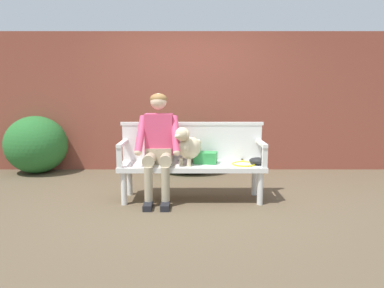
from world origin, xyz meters
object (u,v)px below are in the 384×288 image
Objects in this scene: tennis_racket at (243,163)px; baseball_glove at (258,161)px; dog_on_bench at (188,146)px; garden_bench at (192,168)px; person_seated at (159,143)px; sports_bag at (206,158)px.

baseball_glove is (0.17, -0.03, 0.04)m from tennis_racket.
garden_bench is at bearing 52.87° from dog_on_bench.
person_seated reaches higher than tennis_racket.
dog_on_bench is 0.72m from tennis_racket.
dog_on_bench reaches higher than tennis_racket.
dog_on_bench is at bearing -150.45° from baseball_glove.
person_seated reaches higher than garden_bench.
garden_bench is 8.17× the size of baseball_glove.
baseball_glove is 0.65m from sports_bag.
baseball_glove is (0.86, 0.01, -0.19)m from dog_on_bench.
tennis_racket is at bearing -0.34° from person_seated.
dog_on_bench reaches higher than sports_bag.
dog_on_bench reaches higher than garden_bench.
dog_on_bench is at bearing -127.13° from garden_bench.
garden_bench is 0.82m from baseball_glove.
tennis_racket is 2.03× the size of sports_bag.
person_seated is 2.80× the size of dog_on_bench.
person_seated is 6.04× the size of baseball_glove.
person_seated is at bearing -177.76° from garden_bench.
person_seated reaches higher than dog_on_bench.
tennis_racket is (1.05, -0.01, -0.26)m from person_seated.
sports_bag is at bearing 6.32° from person_seated.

